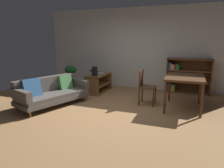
% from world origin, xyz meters
% --- Properties ---
extents(ground_plane, '(8.16, 8.16, 0.00)m').
position_xyz_m(ground_plane, '(0.00, 0.00, 0.00)').
color(ground_plane, '#A87A4C').
extents(back_wall_panel, '(6.80, 0.10, 2.70)m').
position_xyz_m(back_wall_panel, '(0.00, 2.70, 1.35)').
color(back_wall_panel, silver).
rests_on(back_wall_panel, ground_plane).
extents(fabric_couch, '(1.31, 1.97, 0.75)m').
position_xyz_m(fabric_couch, '(-1.66, -0.05, 0.35)').
color(fabric_couch, olive).
rests_on(fabric_couch, ground_plane).
extents(media_console, '(0.47, 1.10, 0.57)m').
position_xyz_m(media_console, '(-1.09, 1.64, 0.28)').
color(media_console, brown).
rests_on(media_console, ground_plane).
extents(open_laptop, '(0.48, 0.37, 0.10)m').
position_xyz_m(open_laptop, '(-1.21, 1.82, 0.60)').
color(open_laptop, silver).
rests_on(open_laptop, media_console).
extents(desk_speaker, '(0.17, 0.17, 0.28)m').
position_xyz_m(desk_speaker, '(-1.07, 1.31, 0.71)').
color(desk_speaker, black).
rests_on(desk_speaker, media_console).
extents(potted_floor_plant, '(0.44, 0.37, 0.84)m').
position_xyz_m(potted_floor_plant, '(-1.94, 1.36, 0.53)').
color(potted_floor_plant, brown).
rests_on(potted_floor_plant, ground_plane).
extents(dining_table, '(0.86, 1.18, 0.80)m').
position_xyz_m(dining_table, '(1.52, 0.87, 0.71)').
color(dining_table, '#56351E').
rests_on(dining_table, ground_plane).
extents(dining_chair_near, '(0.39, 0.39, 0.89)m').
position_xyz_m(dining_chair_near, '(0.57, 0.87, 0.51)').
color(dining_chair_near, '#56351E').
rests_on(dining_chair_near, ground_plane).
extents(bookshelf, '(1.32, 0.35, 1.08)m').
position_xyz_m(bookshelf, '(1.50, 2.51, 0.53)').
color(bookshelf, brown).
rests_on(bookshelf, ground_plane).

